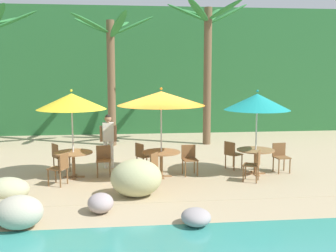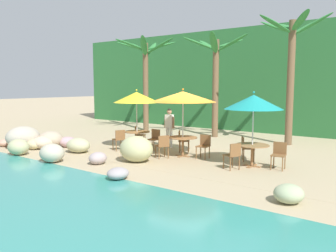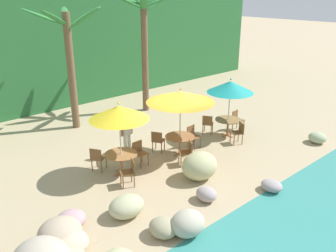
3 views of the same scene
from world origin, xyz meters
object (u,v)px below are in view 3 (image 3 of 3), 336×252
at_px(umbrella_orange, 180,97).
at_px(umbrella_teal, 230,87).
at_px(chair_yellow_inland, 97,158).
at_px(palm_tree_third, 144,33).
at_px(chair_teal_inland, 208,123).
at_px(chair_yellow_seaward, 139,152).
at_px(chair_teal_left, 239,131).
at_px(dining_table_yellow, 121,157).
at_px(chair_orange_seaward, 193,135).
at_px(palm_tree_second, 69,49).
at_px(chair_orange_inland, 158,140).
at_px(chair_orange_left, 187,151).
at_px(waiter_in_white, 127,131).
at_px(umbrella_yellow, 119,113).
at_px(chair_teal_seaward, 237,119).
at_px(chair_yellow_left, 130,171).
at_px(dining_table_orange, 180,139).
at_px(dining_table_teal, 228,122).

bearing_deg(umbrella_orange, umbrella_teal, -0.14).
distance_m(chair_yellow_inland, palm_tree_third, 7.61).
bearing_deg(chair_teal_inland, chair_yellow_inland, 177.55).
xyz_separation_m(chair_yellow_seaward, chair_teal_left, (4.15, -1.14, 0.00)).
relative_size(dining_table_yellow, umbrella_teal, 0.44).
relative_size(chair_orange_seaward, palm_tree_second, 0.17).
bearing_deg(chair_orange_inland, chair_orange_seaward, -21.49).
height_order(umbrella_orange, chair_teal_left, umbrella_orange).
bearing_deg(chair_teal_left, chair_orange_left, 179.29).
distance_m(chair_yellow_inland, chair_orange_left, 3.13).
relative_size(dining_table_yellow, waiter_in_white, 0.65).
xyz_separation_m(dining_table_yellow, umbrella_orange, (2.50, -0.21, 1.65)).
bearing_deg(umbrella_yellow, chair_teal_left, -11.48).
distance_m(dining_table_yellow, chair_teal_seaward, 6.13).
bearing_deg(chair_teal_seaward, palm_tree_third, 104.50).
relative_size(chair_yellow_left, umbrella_teal, 0.35).
bearing_deg(palm_tree_third, chair_orange_inland, -123.24).
bearing_deg(waiter_in_white, chair_teal_left, -26.73).
relative_size(dining_table_yellow, dining_table_orange, 1.00).
bearing_deg(umbrella_orange, chair_yellow_left, -167.42).
relative_size(palm_tree_third, waiter_in_white, 3.38).
xyz_separation_m(chair_yellow_left, umbrella_orange, (2.75, 0.61, 1.75)).
distance_m(dining_table_orange, palm_tree_third, 6.48).
distance_m(chair_orange_seaward, palm_tree_third, 6.15).
bearing_deg(chair_orange_inland, palm_tree_third, 56.76).
height_order(dining_table_yellow, umbrella_teal, umbrella_teal).
relative_size(chair_orange_left, chair_teal_inland, 1.00).
xyz_separation_m(dining_table_yellow, chair_yellow_seaward, (0.85, 0.13, -0.10)).
relative_size(umbrella_yellow, palm_tree_third, 0.44).
bearing_deg(umbrella_yellow, chair_yellow_seaward, 8.43).
xyz_separation_m(umbrella_teal, waiter_in_white, (-4.33, 1.23, -1.16)).
relative_size(dining_table_yellow, chair_orange_inland, 1.26).
height_order(umbrella_teal, dining_table_teal, umbrella_teal).
bearing_deg(chair_yellow_left, dining_table_yellow, 73.41).
height_order(umbrella_yellow, dining_table_orange, umbrella_yellow).
bearing_deg(dining_table_orange, umbrella_orange, -153.43).
bearing_deg(chair_orange_seaward, umbrella_orange, -169.32).
bearing_deg(chair_yellow_seaward, dining_table_orange, -11.29).
bearing_deg(chair_yellow_inland, chair_orange_left, -32.02).
distance_m(dining_table_teal, palm_tree_third, 6.06).
bearing_deg(dining_table_orange, chair_teal_inland, 16.34).
bearing_deg(chair_yellow_left, umbrella_orange, 12.58).
height_order(umbrella_yellow, chair_orange_left, umbrella_yellow).
relative_size(umbrella_teal, palm_tree_third, 0.43).
xyz_separation_m(umbrella_orange, chair_teal_seaward, (3.62, 0.18, -1.75)).
xyz_separation_m(umbrella_yellow, palm_tree_second, (0.99, 5.01, 1.31)).
bearing_deg(palm_tree_third, umbrella_yellow, -135.04).
bearing_deg(chair_teal_left, palm_tree_second, 123.65).
bearing_deg(chair_yellow_left, chair_yellow_seaward, 40.92).
bearing_deg(chair_teal_left, dining_table_orange, 162.03).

